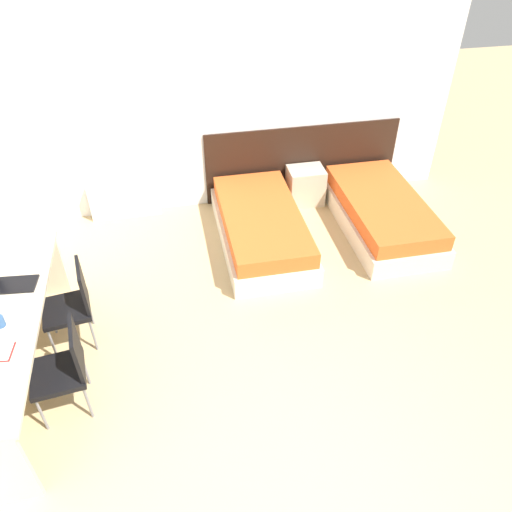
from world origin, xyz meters
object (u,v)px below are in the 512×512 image
bed_near_window (261,228)px  bed_near_door (381,213)px  chair_near_laptop (72,303)px  laptop (7,279)px  chair_near_notebook (64,367)px  nightstand (305,186)px

bed_near_window → bed_near_door: size_ratio=1.00×
chair_near_laptop → laptop: laptop is taller
bed_near_window → chair_near_notebook: size_ratio=2.19×
bed_near_door → laptop: 4.23m
chair_near_laptop → laptop: size_ratio=2.34×
bed_near_door → chair_near_laptop: size_ratio=2.19×
bed_near_window → nightstand: size_ratio=3.84×
bed_near_door → laptop: laptop is taller
chair_near_notebook → laptop: 0.95m
nightstand → chair_near_notebook: chair_near_notebook is taller
bed_near_door → chair_near_laptop: (-3.55, -1.19, 0.27)m
bed_near_door → nightstand: (-0.76, 0.77, 0.04)m
bed_near_window → laptop: size_ratio=5.11×
bed_near_window → chair_near_laptop: size_ratio=2.19×
bed_near_door → chair_near_notebook: size_ratio=2.19×
bed_near_window → chair_near_laptop: 2.37m
chair_near_notebook → laptop: size_ratio=2.34×
bed_near_door → nightstand: 1.09m
nightstand → chair_near_laptop: bearing=-144.8°
nightstand → bed_near_window: bearing=-134.7°
bed_near_window → chair_near_notebook: (-2.02, -1.94, 0.27)m
bed_near_door → chair_near_notebook: (-3.55, -1.94, 0.27)m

